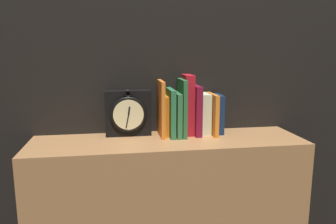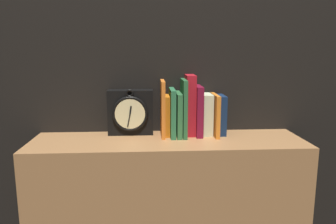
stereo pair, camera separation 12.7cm
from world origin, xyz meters
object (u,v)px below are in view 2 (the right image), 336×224
clock (130,112)px  book_slot8_orange (215,115)px  book_slot2_green (172,113)px  book_slot0_orange (163,108)px  book_slot6_maroon (198,111)px  book_slot3_green (178,114)px  book_slot9_navy (220,115)px  book_slot4_green (184,108)px  book_slot5_red (190,105)px  book_slot7_cream (207,114)px  book_slot1_orange (167,115)px

clock → book_slot8_orange: bearing=-5.7°
book_slot2_green → book_slot0_orange: bearing=175.2°
clock → book_slot8_orange: clock is taller
book_slot2_green → book_slot6_maroon: (0.11, 0.01, 0.01)m
book_slot3_green → book_slot9_navy: size_ratio=1.09×
book_slot0_orange → book_slot6_maroon: bearing=1.7°
book_slot2_green → book_slot6_maroon: book_slot6_maroon is taller
clock → book_slot3_green: bearing=-10.0°
book_slot8_orange → book_slot4_green: bearing=180.0°
book_slot4_green → book_slot5_red: book_slot5_red is taller
book_slot0_orange → book_slot5_red: book_slot5_red is taller
book_slot2_green → book_slot4_green: (0.05, 0.00, 0.02)m
book_slot2_green → book_slot8_orange: bearing=0.0°
book_slot8_orange → book_slot9_navy: 0.04m
book_slot3_green → book_slot7_cream: size_ratio=1.05×
book_slot0_orange → book_slot3_green: 0.07m
book_slot7_cream → clock: bearing=177.2°
book_slot4_green → book_slot6_maroon: size_ratio=1.13×
book_slot6_maroon → book_slot4_green: bearing=-172.8°
book_slot1_orange → book_slot5_red: 0.11m
book_slot1_orange → book_slot3_green: book_slot3_green is taller
clock → book_slot0_orange: size_ratio=0.85×
book_slot0_orange → book_slot8_orange: book_slot0_orange is taller
book_slot3_green → book_slot7_cream: bearing=9.1°
book_slot3_green → book_slot7_cream: (0.12, 0.02, -0.00)m
book_slot1_orange → book_slot3_green: bearing=-20.7°
clock → book_slot0_orange: bearing=-13.3°
book_slot3_green → book_slot8_orange: book_slot3_green is taller
book_slot9_navy → book_slot1_orange: bearing=-179.5°
book_slot6_maroon → book_slot7_cream: (0.04, 0.01, -0.02)m
book_slot3_green → book_slot8_orange: 0.16m
book_slot5_red → book_slot3_green: bearing=-159.2°
book_slot4_green → book_slot7_cream: (0.10, 0.02, -0.03)m
book_slot7_cream → book_slot9_navy: size_ratio=1.04×
clock → book_slot6_maroon: size_ratio=0.95×
book_slot1_orange → book_slot3_green: size_ratio=0.92×
book_slot5_red → book_slot7_cream: 0.08m
book_slot5_red → book_slot6_maroon: book_slot5_red is taller
book_slot4_green → book_slot9_navy: book_slot4_green is taller
book_slot0_orange → book_slot9_navy: bearing=3.8°
book_slot0_orange → book_slot5_red: bearing=7.7°
book_slot7_cream → book_slot9_navy: book_slot7_cream is taller
book_slot1_orange → book_slot7_cream: size_ratio=0.97×
book_slot9_navy → book_slot7_cream: bearing=-179.5°
book_slot5_red → book_slot0_orange: bearing=-172.3°
clock → book_slot0_orange: 0.14m
book_slot2_green → book_slot6_maroon: size_ratio=0.95×
book_slot6_maroon → book_slot7_cream: book_slot6_maroon is taller
clock → book_slot3_green: clock is taller
book_slot3_green → book_slot9_navy: (0.19, 0.02, -0.01)m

